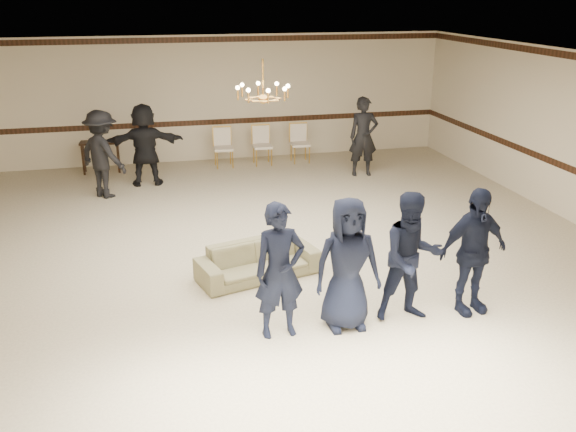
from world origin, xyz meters
The scene contains 16 objects.
room centered at (0.00, 0.00, 1.60)m, with size 12.01×14.01×3.21m.
chair_rail centered at (0.00, 6.99, 1.00)m, with size 12.00×0.02×0.14m, color #381D10.
crown_molding centered at (0.00, 6.99, 3.08)m, with size 12.00×0.02×0.14m, color #381D10.
chandelier centered at (0.00, 1.00, 2.88)m, with size 0.94×0.94×0.89m, color #C58D3F, non-canonical shape.
boy_a centered at (-0.44, -2.14, 0.90)m, with size 0.66×0.43×1.80m, color black.
boy_b centered at (0.46, -2.14, 0.90)m, with size 0.88×0.57×1.80m, color black.
boy_c centered at (1.36, -2.14, 0.90)m, with size 0.88×0.68×1.80m, color black.
boy_d centered at (2.26, -2.14, 0.90)m, with size 1.06×0.44×1.80m, color black.
settee centered at (-0.39, -0.39, 0.28)m, with size 1.88×0.74×0.55m, color #838257.
adult_left centered at (-2.84, 4.37, 0.94)m, with size 1.22×0.70×1.89m, color black.
adult_mid centered at (-1.94, 5.07, 0.94)m, with size 1.75×0.56×1.89m, color black.
adult_right centered at (3.16, 4.67, 0.94)m, with size 0.69×0.45×1.89m, color black.
banquet_chair_left centered at (-0.01, 6.19, 0.49)m, with size 0.47×0.47×0.98m, color #F4E4CD, non-canonical shape.
banquet_chair_mid centered at (0.99, 6.19, 0.49)m, with size 0.47×0.47×0.98m, color #F4E4CD, non-canonical shape.
banquet_chair_right centered at (1.99, 6.19, 0.49)m, with size 0.47×0.47×0.98m, color #F4E4CD, non-canonical shape.
console_table centered at (-3.01, 6.39, 0.39)m, with size 0.93×0.39×0.78m, color black.
Camera 1 is at (-2.01, -9.15, 4.25)m, focal length 38.96 mm.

